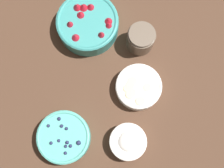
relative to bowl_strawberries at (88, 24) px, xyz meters
The scene contains 6 objects.
ground_plane 0.17m from the bowl_strawberries, ahead, with size 4.00×4.00×0.00m, color #4C3323.
bowl_strawberries is the anchor object (origin of this frame).
bowl_blueberries 0.39m from the bowl_strawberries, 28.79° to the right, with size 0.17×0.17×0.06m.
bowl_bananas 0.28m from the bowl_strawberries, 19.59° to the left, with size 0.15×0.15×0.05m.
bowl_cream 0.42m from the bowl_strawberries, ahead, with size 0.12×0.12×0.06m.
jar_chocolate 0.19m from the bowl_strawberries, 54.41° to the left, with size 0.10×0.10×0.09m.
Camera 1 is at (0.26, -0.05, 1.05)m, focal length 50.00 mm.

